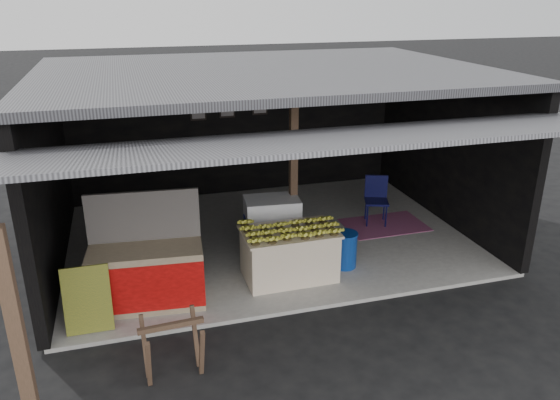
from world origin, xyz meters
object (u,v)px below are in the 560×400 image
object	(u,v)px
banana_table	(289,254)
sawhorse	(172,343)
white_crate	(272,226)
neighbor_stall	(147,274)
plastic_chair	(376,196)
water_barrel	(345,251)

from	to	relation	value
banana_table	sawhorse	world-z (taller)	banana_table
white_crate	neighbor_stall	size ratio (longest dim) A/B	0.62
banana_table	white_crate	world-z (taller)	white_crate
white_crate	neighbor_stall	distance (m)	2.33
banana_table	plastic_chair	xyz separation A→B (m)	(2.21, 1.61, 0.14)
banana_table	neighbor_stall	distance (m)	2.12
water_barrel	plastic_chair	size ratio (longest dim) A/B	0.61
sawhorse	neighbor_stall	bearing A→B (deg)	92.53
plastic_chair	neighbor_stall	bearing A→B (deg)	-137.60
white_crate	plastic_chair	distance (m)	2.36
sawhorse	banana_table	bearing A→B (deg)	38.72
banana_table	water_barrel	bearing A→B (deg)	4.67
banana_table	white_crate	size ratio (longest dim) A/B	1.45
banana_table	neighbor_stall	size ratio (longest dim) A/B	0.89
neighbor_stall	water_barrel	size ratio (longest dim) A/B	2.89
sawhorse	water_barrel	size ratio (longest dim) A/B	1.35
white_crate	plastic_chair	xyz separation A→B (m)	(2.24, 0.75, 0.04)
white_crate	neighbor_stall	world-z (taller)	neighbor_stall
neighbor_stall	plastic_chair	xyz separation A→B (m)	(4.32, 1.80, 0.05)
banana_table	white_crate	distance (m)	0.86
white_crate	plastic_chair	size ratio (longest dim) A/B	1.09
neighbor_stall	plastic_chair	world-z (taller)	neighbor_stall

